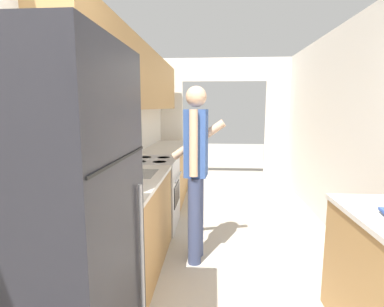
{
  "coord_description": "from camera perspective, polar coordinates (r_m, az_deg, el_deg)",
  "views": [
    {
      "loc": [
        -0.19,
        -0.71,
        1.54
      ],
      "look_at": [
        -0.46,
        2.95,
        0.97
      ],
      "focal_mm": 28.0,
      "sensor_mm": 36.0,
      "label": 1
    }
  ],
  "objects": [
    {
      "name": "refrigerator",
      "position": [
        1.61,
        -24.87,
        -14.99
      ],
      "size": [
        0.71,
        0.78,
        1.83
      ],
      "color": "black",
      "rests_on": "ground_plane"
    },
    {
      "name": "wall_right",
      "position": [
        3.19,
        32.31,
        2.23
      ],
      "size": [
        0.06,
        7.77,
        2.5
      ],
      "color": "white",
      "rests_on": "ground_plane"
    },
    {
      "name": "person",
      "position": [
        2.93,
        0.77,
        -2.95
      ],
      "size": [
        0.56,
        0.4,
        1.74
      ],
      "rotation": [
        0.0,
        0.0,
        1.47
      ],
      "color": "#384266",
      "rests_on": "ground_plane"
    },
    {
      "name": "counter_left",
      "position": [
        4.01,
        -7.36,
        -7.11
      ],
      "size": [
        0.62,
        4.18,
        0.89
      ],
      "color": "#B2844C",
      "rests_on": "ground_plane"
    },
    {
      "name": "wall_far_with_doorway",
      "position": [
        6.12,
        6.05,
        7.84
      ],
      "size": [
        2.96,
        0.06,
        2.5
      ],
      "color": "white",
      "rests_on": "ground_plane"
    },
    {
      "name": "range_oven",
      "position": [
        3.92,
        -7.51,
        -7.41
      ],
      "size": [
        0.66,
        0.73,
        1.03
      ],
      "color": "#B7B7BC",
      "rests_on": "ground_plane"
    },
    {
      "name": "wall_left",
      "position": [
        3.4,
        -13.62,
        8.61
      ],
      "size": [
        0.38,
        7.77,
        2.5
      ],
      "color": "white",
      "rests_on": "ground_plane"
    }
  ]
}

